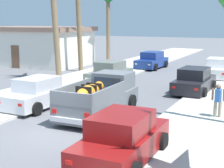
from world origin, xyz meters
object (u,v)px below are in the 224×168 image
Objects in this scene: car_right_far at (152,61)px; car_left_mid at (194,81)px; car_right_near at (39,93)px; roadside_house at (36,45)px; pedestrian at (218,99)px; car_right_mid at (122,139)px; car_left_near at (218,69)px; car_left_far at (110,73)px; pickup_truck at (101,97)px.

car_left_mid is at bearing -56.98° from car_right_far.
car_right_far is (0.24, 16.15, 0.00)m from car_right_near.
pedestrian is at bearing -31.80° from roadside_house.
car_right_near is at bearing 146.95° from car_right_mid.
pedestrian is (1.88, 6.00, 0.20)m from car_right_mid.
car_left_near is at bearing 99.11° from pedestrian.
car_left_far is at bearing 118.18° from car_right_mid.
car_left_mid is 11.23m from car_right_mid.
car_right_mid is at bearing -61.82° from car_left_far.
car_left_mid is 1.00× the size of car_left_far.
pickup_truck is at bearing -162.87° from pedestrian.
car_left_near is 17.73m from roadside_house.
car_right_mid is at bearing -55.04° from pickup_truck.
car_left_mid is 10.96m from car_right_far.
car_right_near is 1.00× the size of car_left_mid.
car_right_far is 16.58m from pedestrian.
car_left_far is at bearing -139.07° from car_left_near.
car_left_mid and car_right_far have the same top height.
pickup_truck is at bearing -43.21° from roadside_house.
car_right_far is at bearing 107.17° from car_right_mid.
pickup_truck is at bearing 3.26° from car_right_near.
car_right_mid is 13.53m from car_left_far.
car_right_far is at bearing 119.60° from pedestrian.
pickup_truck is at bearing -112.34° from car_left_mid.
car_left_mid is 1.00× the size of car_right_mid.
car_right_mid is 2.70× the size of pedestrian.
car_right_far is (-6.34, 2.91, 0.00)m from car_left_near.
pickup_truck is 16.27m from car_right_far.
pickup_truck is 13.42m from car_left_near.
roadside_house is (-11.34, -2.31, 1.18)m from car_right_far.
car_left_mid is (6.21, 6.96, 0.00)m from car_right_near.
pedestrian is at bearing -35.63° from car_left_far.
pickup_truck is 0.51× the size of roadside_house.
pickup_truck is 3.44m from car_right_near.
car_right_mid and car_right_far have the same top height.
car_left_near is 6.98m from car_right_far.
car_right_far is at bearing 101.31° from pickup_truck.
car_left_mid is 18.67m from roadside_house.
car_left_far is 0.99× the size of car_right_far.
car_right_mid is (6.55, -4.26, 0.00)m from car_right_near.
car_right_mid is at bearing -90.12° from car_left_near.
pickup_truck reaches higher than car_right_mid.
car_left_near is 1.00× the size of car_left_mid.
car_left_mid and car_left_far have the same top height.
roadside_house is at bearing 134.26° from car_right_mid.
pedestrian is at bearing 11.63° from car_right_near.
pedestrian is (8.27, -5.93, 0.20)m from car_left_far.
pedestrian is at bearing 72.60° from car_right_mid.
car_right_near is 7.67m from car_left_far.
pickup_truck is 1.23× the size of car_left_far.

